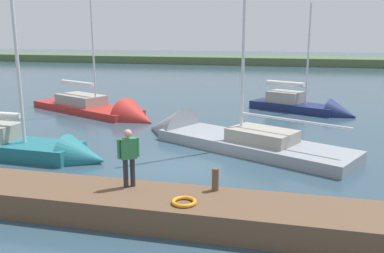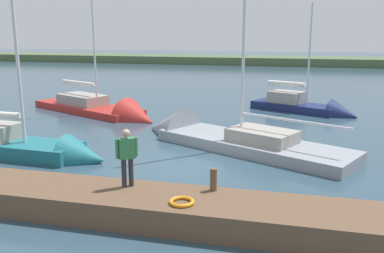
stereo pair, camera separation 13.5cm
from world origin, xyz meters
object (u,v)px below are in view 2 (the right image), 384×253
(sailboat_far_right, at_px, (212,139))
(sailboat_far_left, at_px, (106,112))
(life_ring_buoy, at_px, (182,202))
(mooring_post_far, at_px, (214,179))
(sailboat_outer_mooring, at_px, (33,151))
(sailboat_behind_pier, at_px, (309,109))
(person_on_dock, at_px, (127,154))

(sailboat_far_right, bearing_deg, sailboat_far_left, -6.08)
(life_ring_buoy, height_order, sailboat_far_left, sailboat_far_left)
(mooring_post_far, bearing_deg, sailboat_far_left, -53.78)
(mooring_post_far, relative_size, sailboat_outer_mooring, 0.07)
(sailboat_behind_pier, height_order, person_on_dock, sailboat_behind_pier)
(sailboat_far_right, bearing_deg, sailboat_behind_pier, -91.71)
(sailboat_far_left, distance_m, sailboat_behind_pier, 12.93)
(person_on_dock, bearing_deg, sailboat_far_left, 170.94)
(mooring_post_far, bearing_deg, sailboat_behind_pier, -100.30)
(sailboat_far_left, distance_m, sailboat_outer_mooring, 9.12)
(mooring_post_far, height_order, sailboat_far_right, sailboat_far_right)
(sailboat_behind_pier, distance_m, sailboat_outer_mooring, 17.15)
(sailboat_far_left, relative_size, sailboat_far_right, 1.02)
(sailboat_behind_pier, bearing_deg, life_ring_buoy, -76.51)
(life_ring_buoy, bearing_deg, sailboat_behind_pier, -101.58)
(mooring_post_far, xyz_separation_m, life_ring_buoy, (0.61, 1.11, -0.27))
(person_on_dock, bearing_deg, sailboat_behind_pier, 125.14)
(life_ring_buoy, relative_size, sailboat_outer_mooring, 0.08)
(mooring_post_far, bearing_deg, sailboat_outer_mooring, -23.93)
(life_ring_buoy, height_order, sailboat_outer_mooring, sailboat_outer_mooring)
(mooring_post_far, distance_m, person_on_dock, 2.55)
(mooring_post_far, distance_m, sailboat_behind_pier, 16.86)
(person_on_dock, bearing_deg, sailboat_outer_mooring, -161.07)
(sailboat_far_right, height_order, sailboat_behind_pier, sailboat_far_right)
(sailboat_behind_pier, bearing_deg, sailboat_far_right, -92.80)
(sailboat_outer_mooring, bearing_deg, life_ring_buoy, -29.00)
(sailboat_outer_mooring, bearing_deg, mooring_post_far, -20.98)
(sailboat_behind_pier, distance_m, person_on_dock, 17.78)
(sailboat_far_right, bearing_deg, sailboat_outer_mooring, 57.98)
(sailboat_far_right, height_order, person_on_dock, sailboat_far_right)
(sailboat_far_left, xyz_separation_m, person_on_dock, (-6.90, 13.04, 1.53))
(life_ring_buoy, relative_size, sailboat_far_left, 0.05)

